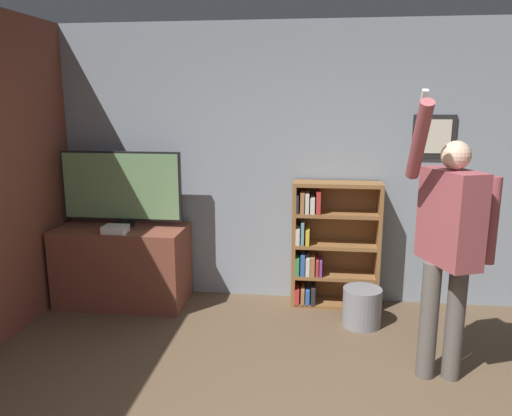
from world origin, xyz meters
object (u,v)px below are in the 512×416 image
(person, at_px, (449,238))
(waste_bin, at_px, (362,307))
(bookshelf, at_px, (328,246))
(television, at_px, (121,188))
(game_console, at_px, (115,229))

(person, bearing_deg, waste_bin, -170.92)
(bookshelf, relative_size, waste_bin, 3.55)
(television, bearing_deg, game_console, -84.54)
(television, relative_size, game_console, 5.45)
(game_console, bearing_deg, waste_bin, -1.27)
(waste_bin, bearing_deg, television, 172.33)
(bookshelf, bearing_deg, television, -176.40)
(waste_bin, bearing_deg, bookshelf, 124.79)
(television, xyz_separation_m, game_console, (0.02, -0.26, -0.35))
(person, bearing_deg, television, -133.66)
(bookshelf, distance_m, person, 1.54)
(game_console, distance_m, bookshelf, 2.02)
(waste_bin, bearing_deg, person, -59.12)
(person, bearing_deg, bookshelf, -169.51)
(television, height_order, game_console, television)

